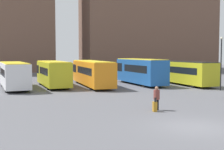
# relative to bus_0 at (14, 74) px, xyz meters

# --- Properties ---
(ground_plane) EXTENTS (160.00, 160.00, 0.00)m
(ground_plane) POSITION_rel_bus_0_xyz_m (10.17, -21.24, -1.58)
(ground_plane) COLOR #56565B
(bus_0) EXTENTS (3.85, 10.00, 2.90)m
(bus_0) POSITION_rel_bus_0_xyz_m (0.00, 0.00, 0.00)
(bus_0) COLOR silver
(bus_0) RESTS_ON ground_plane
(bus_1) EXTENTS (3.51, 9.30, 2.98)m
(bus_1) POSITION_rel_bus_0_xyz_m (4.30, 0.95, 0.03)
(bus_1) COLOR gold
(bus_1) RESTS_ON ground_plane
(bus_2) EXTENTS (3.01, 12.06, 2.99)m
(bus_2) POSITION_rel_bus_0_xyz_m (8.89, 0.86, 0.05)
(bus_2) COLOR orange
(bus_2) RESTS_ON ground_plane
(bus_3) EXTENTS (3.56, 9.99, 3.20)m
(bus_3) POSITION_rel_bus_0_xyz_m (15.04, 0.89, 0.15)
(bus_3) COLOR #1E56A3
(bus_3) RESTS_ON ground_plane
(bus_4) EXTENTS (3.35, 10.51, 2.91)m
(bus_4) POSITION_rel_bus_0_xyz_m (20.32, -0.75, 0.00)
(bus_4) COLOR gold
(bus_4) RESTS_ON ground_plane
(traveler) EXTENTS (0.47, 0.47, 1.64)m
(traveler) POSITION_rel_bus_0_xyz_m (10.13, -16.13, -0.61)
(traveler) COLOR black
(traveler) RESTS_ON ground_plane
(suitcase) EXTENTS (0.29, 0.38, 0.96)m
(suitcase) POSITION_rel_bus_0_xyz_m (9.83, -16.55, -1.24)
(suitcase) COLOR #B27A1E
(suitcase) RESTS_ON ground_plane
(lamp_post_1) EXTENTS (0.28, 0.28, 5.61)m
(lamp_post_1) POSITION_rel_bus_0_xyz_m (21.07, -7.17, 1.73)
(lamp_post_1) COLOR black
(lamp_post_1) RESTS_ON ground_plane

